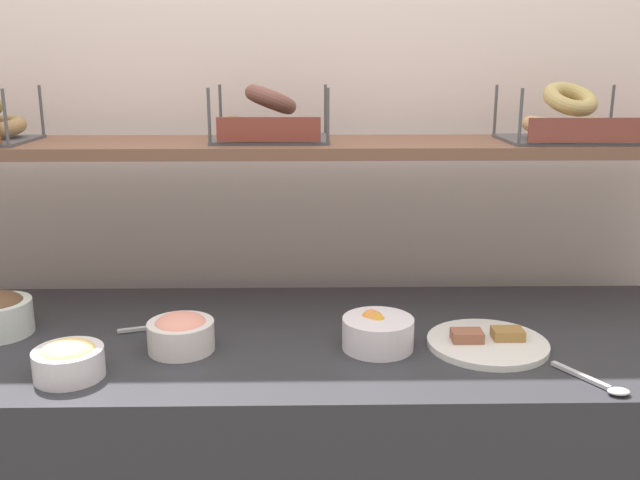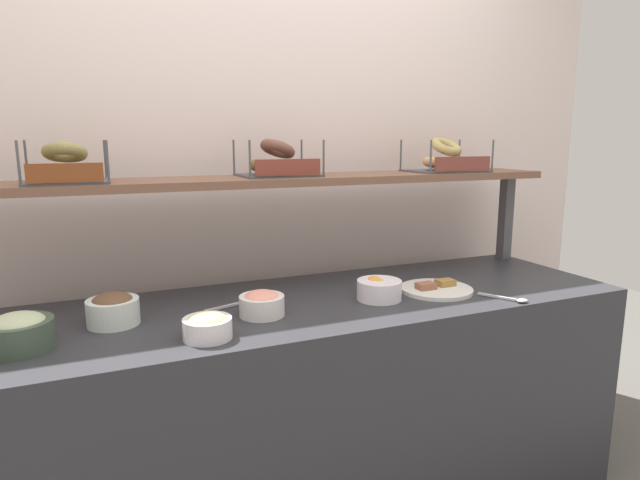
# 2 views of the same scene
# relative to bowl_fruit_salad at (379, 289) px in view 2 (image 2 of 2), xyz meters

# --- Properties ---
(back_wall) EXTENTS (3.59, 0.06, 2.40)m
(back_wall) POSITION_rel_bowl_fruit_salad_xyz_m (-0.24, 0.63, 0.31)
(back_wall) COLOR silver
(back_wall) RESTS_ON ground_plane
(deli_counter) EXTENTS (2.39, 0.70, 0.85)m
(deli_counter) POSITION_rel_bowl_fruit_salad_xyz_m (-0.24, 0.08, -0.46)
(deli_counter) COLOR #2D2D33
(deli_counter) RESTS_ON ground_plane
(shelf_riser_right) EXTENTS (0.05, 0.05, 0.40)m
(shelf_riser_right) POSITION_rel_bowl_fruit_salad_xyz_m (0.90, 0.35, 0.16)
(shelf_riser_right) COLOR #4C4C51
(shelf_riser_right) RESTS_ON deli_counter
(upper_shelf) EXTENTS (2.35, 0.32, 0.03)m
(upper_shelf) POSITION_rel_bowl_fruit_salad_xyz_m (-0.24, 0.35, 0.38)
(upper_shelf) COLOR brown
(upper_shelf) RESTS_ON shelf_riser_left
(bowl_fruit_salad) EXTENTS (0.16, 0.16, 0.08)m
(bowl_fruit_salad) POSITION_rel_bowl_fruit_salad_xyz_m (0.00, 0.00, 0.00)
(bowl_fruit_salad) COLOR white
(bowl_fruit_salad) RESTS_ON deli_counter
(bowl_chocolate_spread) EXTENTS (0.16, 0.16, 0.10)m
(bowl_chocolate_spread) POSITION_rel_bowl_fruit_salad_xyz_m (-0.90, 0.10, 0.01)
(bowl_chocolate_spread) COLOR silver
(bowl_chocolate_spread) RESTS_ON deli_counter
(bowl_egg_salad) EXTENTS (0.14, 0.14, 0.08)m
(bowl_egg_salad) POSITION_rel_bowl_fruit_salad_xyz_m (-0.65, -0.14, -0.00)
(bowl_egg_salad) COLOR white
(bowl_egg_salad) RESTS_ON deli_counter
(bowl_lox_spread) EXTENTS (0.15, 0.15, 0.09)m
(bowl_lox_spread) POSITION_rel_bowl_fruit_salad_xyz_m (-0.44, -0.01, 0.00)
(bowl_lox_spread) COLOR white
(bowl_lox_spread) RESTS_ON deli_counter
(bowl_tuna_salad) EXTENTS (0.18, 0.18, 0.10)m
(bowl_tuna_salad) POSITION_rel_bowl_fruit_salad_xyz_m (-1.14, -0.01, 0.01)
(bowl_tuna_salad) COLOR #3B4B3C
(bowl_tuna_salad) RESTS_ON deli_counter
(serving_plate_white) EXTENTS (0.27, 0.27, 0.04)m
(serving_plate_white) POSITION_rel_bowl_fruit_salad_xyz_m (0.25, 0.00, -0.03)
(serving_plate_white) COLOR white
(serving_plate_white) RESTS_ON deli_counter
(serving_spoon_near_plate) EXTENTS (0.18, 0.07, 0.01)m
(serving_spoon_near_plate) POSITION_rel_bowl_fruit_salad_xyz_m (-0.50, 0.13, -0.03)
(serving_spoon_near_plate) COLOR #B7B7BC
(serving_spoon_near_plate) RESTS_ON deli_counter
(serving_spoon_by_edge) EXTENTS (0.11, 0.16, 0.01)m
(serving_spoon_by_edge) POSITION_rel_bowl_fruit_salad_xyz_m (0.43, -0.20, -0.03)
(serving_spoon_by_edge) COLOR #B7B7BC
(serving_spoon_by_edge) RESTS_ON deli_counter
(bagel_basket_everything) EXTENTS (0.27, 0.25, 0.14)m
(bagel_basket_everything) POSITION_rel_bowl_fruit_salad_xyz_m (-1.00, 0.33, 0.44)
(bagel_basket_everything) COLOR #4C4C51
(bagel_basket_everything) RESTS_ON upper_shelf
(bagel_basket_cinnamon_raisin) EXTENTS (0.30, 0.26, 0.15)m
(bagel_basket_cinnamon_raisin) POSITION_rel_bowl_fruit_salad_xyz_m (-0.25, 0.37, 0.44)
(bagel_basket_cinnamon_raisin) COLOR #4C4C51
(bagel_basket_cinnamon_raisin) RESTS_ON upper_shelf
(bagel_basket_sesame) EXTENTS (0.33, 0.25, 0.16)m
(bagel_basket_sesame) POSITION_rel_bowl_fruit_salad_xyz_m (0.52, 0.33, 0.44)
(bagel_basket_sesame) COLOR #4C4C51
(bagel_basket_sesame) RESTS_ON upper_shelf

